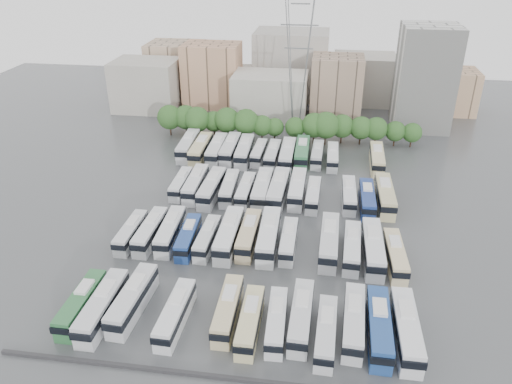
# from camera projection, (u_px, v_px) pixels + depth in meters

# --- Properties ---
(ground) EXTENTS (220.00, 220.00, 0.00)m
(ground) POSITION_uv_depth(u_px,v_px,m) (263.00, 230.00, 86.90)
(ground) COLOR #424447
(ground) RESTS_ON ground
(parapet) EXTENTS (56.00, 0.50, 0.50)m
(parapet) POSITION_uv_depth(u_px,v_px,m) (225.00, 378.00, 57.85)
(parapet) COLOR #2D2D30
(parapet) RESTS_ON ground
(tree_line) EXTENTS (65.00, 7.87, 8.25)m
(tree_line) POSITION_uv_depth(u_px,v_px,m) (275.00, 124.00, 121.99)
(tree_line) COLOR black
(tree_line) RESTS_ON ground
(city_buildings) EXTENTS (102.00, 35.00, 20.00)m
(city_buildings) POSITION_uv_depth(u_px,v_px,m) (270.00, 78.00, 147.20)
(city_buildings) COLOR #9E998E
(city_buildings) RESTS_ON ground
(apartment_tower) EXTENTS (14.00, 14.00, 26.00)m
(apartment_tower) POSITION_uv_depth(u_px,v_px,m) (425.00, 78.00, 127.37)
(apartment_tower) COLOR silver
(apartment_tower) RESTS_ON ground
(electricity_pylon) EXTENTS (9.00, 6.91, 33.83)m
(electricity_pylon) POSITION_uv_depth(u_px,v_px,m) (298.00, 58.00, 121.82)
(electricity_pylon) COLOR slate
(electricity_pylon) RESTS_ON ground
(bus_r0_s0) EXTENTS (2.57, 11.70, 3.67)m
(bus_r0_s0) POSITION_uv_depth(u_px,v_px,m) (82.00, 303.00, 67.08)
(bus_r0_s0) COLOR #2D693A
(bus_r0_s0) RESTS_ON ground
(bus_r0_s1) EXTENTS (2.81, 12.75, 4.00)m
(bus_r0_s1) POSITION_uv_depth(u_px,v_px,m) (103.00, 306.00, 66.34)
(bus_r0_s1) COLOR silver
(bus_r0_s1) RESTS_ON ground
(bus_r0_s2) EXTENTS (3.33, 12.73, 3.96)m
(bus_r0_s2) POSITION_uv_depth(u_px,v_px,m) (133.00, 299.00, 67.63)
(bus_r0_s2) COLOR silver
(bus_r0_s2) RESTS_ON ground
(bus_r0_s4) EXTENTS (2.82, 11.58, 3.61)m
(bus_r0_s4) POSITION_uv_depth(u_px,v_px,m) (175.00, 313.00, 65.36)
(bus_r0_s4) COLOR silver
(bus_r0_s4) RESTS_ON ground
(bus_r0_s6) EXTENTS (2.67, 11.66, 3.65)m
(bus_r0_s6) POSITION_uv_depth(u_px,v_px,m) (228.00, 309.00, 66.04)
(bus_r0_s6) COLOR #CABA8B
(bus_r0_s6) RESTS_ON ground
(bus_r0_s7) EXTENTS (2.54, 11.37, 3.56)m
(bus_r0_s7) POSITION_uv_depth(u_px,v_px,m) (250.00, 321.00, 64.14)
(bus_r0_s7) COLOR beige
(bus_r0_s7) RESTS_ON ground
(bus_r0_s8) EXTENTS (2.73, 10.91, 3.40)m
(bus_r0_s8) POSITION_uv_depth(u_px,v_px,m) (277.00, 321.00, 64.23)
(bus_r0_s8) COLOR silver
(bus_r0_s8) RESTS_ON ground
(bus_r0_s9) EXTENTS (2.89, 12.13, 3.79)m
(bus_r0_s9) POSITION_uv_depth(u_px,v_px,m) (301.00, 316.00, 64.78)
(bus_r0_s9) COLOR silver
(bus_r0_s9) RESTS_ON ground
(bus_r0_s10) EXTENTS (2.83, 11.26, 3.51)m
(bus_r0_s10) POSITION_uv_depth(u_px,v_px,m) (326.00, 332.00, 62.42)
(bus_r0_s10) COLOR silver
(bus_r0_s10) RESTS_ON ground
(bus_r0_s11) EXTENTS (3.26, 12.24, 3.80)m
(bus_r0_s11) POSITION_uv_depth(u_px,v_px,m) (354.00, 321.00, 63.96)
(bus_r0_s11) COLOR silver
(bus_r0_s11) RESTS_ON ground
(bus_r0_s12) EXTENTS (2.94, 12.73, 3.98)m
(bus_r0_s12) POSITION_uv_depth(u_px,v_px,m) (379.00, 326.00, 62.93)
(bus_r0_s12) COLOR navy
(bus_r0_s12) RESTS_ON ground
(bus_r0_s13) EXTENTS (2.97, 12.96, 4.06)m
(bus_r0_s13) POSITION_uv_depth(u_px,v_px,m) (406.00, 329.00, 62.48)
(bus_r0_s13) COLOR silver
(bus_r0_s13) RESTS_ON ground
(bus_r1_s0) EXTENTS (2.44, 10.85, 3.40)m
(bus_r1_s0) POSITION_uv_depth(u_px,v_px,m) (131.00, 232.00, 83.25)
(bus_r1_s0) COLOR silver
(bus_r1_s0) RESTS_ON ground
(bus_r1_s1) EXTENTS (2.72, 11.87, 3.71)m
(bus_r1_s1) POSITION_uv_depth(u_px,v_px,m) (150.00, 231.00, 83.24)
(bus_r1_s1) COLOR silver
(bus_r1_s1) RESTS_ON ground
(bus_r1_s2) EXTENTS (3.12, 12.22, 3.80)m
(bus_r1_s2) POSITION_uv_depth(u_px,v_px,m) (170.00, 231.00, 83.25)
(bus_r1_s2) COLOR silver
(bus_r1_s2) RESTS_ON ground
(bus_r1_s3) EXTENTS (2.87, 11.09, 3.45)m
(bus_r1_s3) POSITION_uv_depth(u_px,v_px,m) (188.00, 237.00, 81.88)
(bus_r1_s3) COLOR navy
(bus_r1_s3) RESTS_ON ground
(bus_r1_s4) EXTENTS (2.61, 10.85, 3.39)m
(bus_r1_s4) POSITION_uv_depth(u_px,v_px,m) (207.00, 238.00, 81.68)
(bus_r1_s4) COLOR silver
(bus_r1_s4) RESTS_ON ground
(bus_r1_s5) EXTENTS (2.92, 13.37, 4.19)m
(bus_r1_s5) POSITION_uv_depth(u_px,v_px,m) (229.00, 234.00, 81.90)
(bus_r1_s5) COLOR silver
(bus_r1_s5) RESTS_ON ground
(bus_r1_s6) EXTENTS (2.78, 12.22, 3.83)m
(bus_r1_s6) POSITION_uv_depth(u_px,v_px,m) (249.00, 234.00, 82.21)
(bus_r1_s6) COLOR #CAB68A
(bus_r1_s6) RESTS_ON ground
(bus_r1_s7) EXTENTS (3.23, 13.68, 4.27)m
(bus_r1_s7) POSITION_uv_depth(u_px,v_px,m) (269.00, 235.00, 81.52)
(bus_r1_s7) COLOR silver
(bus_r1_s7) RESTS_ON ground
(bus_r1_s8) EXTENTS (2.39, 10.89, 3.42)m
(bus_r1_s8) POSITION_uv_depth(u_px,v_px,m) (289.00, 241.00, 80.91)
(bus_r1_s8) COLOR silver
(bus_r1_s8) RESTS_ON ground
(bus_r1_s10) EXTENTS (3.20, 13.30, 4.15)m
(bus_r1_s10) POSITION_uv_depth(u_px,v_px,m) (329.00, 241.00, 80.16)
(bus_r1_s10) COLOR silver
(bus_r1_s10) RESTS_ON ground
(bus_r1_s11) EXTENTS (3.13, 12.02, 3.74)m
(bus_r1_s11) POSITION_uv_depth(u_px,v_px,m) (352.00, 247.00, 78.95)
(bus_r1_s11) COLOR silver
(bus_r1_s11) RESTS_ON ground
(bus_r1_s12) EXTENTS (3.06, 13.46, 4.21)m
(bus_r1_s12) POSITION_uv_depth(u_px,v_px,m) (373.00, 248.00, 78.39)
(bus_r1_s12) COLOR silver
(bus_r1_s12) RESTS_ON ground
(bus_r1_s13) EXTENTS (3.06, 11.75, 3.66)m
(bus_r1_s13) POSITION_uv_depth(u_px,v_px,m) (395.00, 255.00, 77.05)
(bus_r1_s13) COLOR beige
(bus_r1_s13) RESTS_ON ground
(bus_r2_s1) EXTENTS (2.48, 10.85, 3.39)m
(bus_r2_s1) POSITION_uv_depth(u_px,v_px,m) (181.00, 184.00, 99.26)
(bus_r2_s1) COLOR silver
(bus_r2_s1) RESTS_ON ground
(bus_r2_s2) EXTENTS (2.94, 12.67, 3.96)m
(bus_r2_s2) POSITION_uv_depth(u_px,v_px,m) (196.00, 184.00, 98.53)
(bus_r2_s2) COLOR silver
(bus_r2_s2) RESTS_ON ground
(bus_r2_s3) EXTENTS (3.29, 13.06, 4.07)m
(bus_r2_s3) POSITION_uv_depth(u_px,v_px,m) (212.00, 188.00, 96.95)
(bus_r2_s3) COLOR silver
(bus_r2_s3) RESTS_ON ground
(bus_r2_s4) EXTENTS (2.97, 11.67, 3.63)m
(bus_r2_s4) POSITION_uv_depth(u_px,v_px,m) (229.00, 188.00, 97.39)
(bus_r2_s4) COLOR silver
(bus_r2_s4) RESTS_ON ground
(bus_r2_s5) EXTENTS (2.57, 11.19, 3.50)m
(bus_r2_s5) POSITION_uv_depth(u_px,v_px,m) (246.00, 190.00, 96.61)
(bus_r2_s5) COLOR silver
(bus_r2_s5) RESTS_ON ground
(bus_r2_s6) EXTENTS (2.89, 13.23, 4.15)m
(bus_r2_s6) POSITION_uv_depth(u_px,v_px,m) (262.00, 189.00, 96.46)
(bus_r2_s6) COLOR silver
(bus_r2_s6) RESTS_ON ground
(bus_r2_s7) EXTENTS (3.42, 13.78, 4.30)m
(bus_r2_s7) POSITION_uv_depth(u_px,v_px,m) (278.00, 189.00, 96.07)
(bus_r2_s7) COLOR silver
(bus_r2_s7) RESTS_ON ground
(bus_r2_s8) EXTENTS (2.91, 12.86, 4.03)m
(bus_r2_s8) POSITION_uv_depth(u_px,v_px,m) (297.00, 188.00, 96.72)
(bus_r2_s8) COLOR silver
(bus_r2_s8) RESTS_ON ground
(bus_r2_s9) EXTENTS (2.67, 11.11, 3.47)m
(bus_r2_s9) POSITION_uv_depth(u_px,v_px,m) (313.00, 195.00, 94.98)
(bus_r2_s9) COLOR silver
(bus_r2_s9) RESTS_ON ground
(bus_r2_s11) EXTENTS (2.62, 11.55, 3.62)m
(bus_r2_s11) POSITION_uv_depth(u_px,v_px,m) (349.00, 195.00, 94.83)
(bus_r2_s11) COLOR silver
(bus_r2_s11) RESTS_ON ground
(bus_r2_s12) EXTENTS (2.67, 11.94, 3.74)m
(bus_r2_s12) POSITION_uv_depth(u_px,v_px,m) (367.00, 199.00, 93.30)
(bus_r2_s12) COLOR navy
(bus_r2_s12) RESTS_ON ground
(bus_r2_s13) EXTENTS (3.17, 13.47, 4.21)m
(bus_r2_s13) POSITION_uv_depth(u_px,v_px,m) (385.00, 195.00, 94.01)
(bus_r2_s13) COLOR #C8BE89
(bus_r2_s13) RESTS_ON ground
(bus_r3_s0) EXTENTS (3.48, 13.71, 4.27)m
(bus_r3_s0) POSITION_uv_depth(u_px,v_px,m) (188.00, 145.00, 115.79)
(bus_r3_s0) COLOR silver
(bus_r3_s0) RESTS_ON ground
(bus_r3_s1) EXTENTS (3.08, 13.48, 4.22)m
(bus_r3_s1) POSITION_uv_depth(u_px,v_px,m) (201.00, 149.00, 114.06)
(bus_r3_s1) COLOR beige
(bus_r3_s1) RESTS_ON ground
(bus_r3_s2) EXTENTS (3.08, 13.29, 4.16)m
(bus_r3_s2) POSITION_uv_depth(u_px,v_px,m) (217.00, 149.00, 113.86)
(bus_r3_s2) COLOR silver
(bus_r3_s2) RESTS_ON ground
(bus_r3_s3) EXTENTS (2.94, 13.38, 4.20)m
(bus_r3_s3) POSITION_uv_depth(u_px,v_px,m) (230.00, 149.00, 114.13)
(bus_r3_s3) COLOR silver
(bus_r3_s3) RESTS_ON ground
(bus_r3_s4) EXTENTS (3.23, 13.46, 4.20)m
(bus_r3_s4) POSITION_uv_depth(u_px,v_px,m) (244.00, 151.00, 113.06)
(bus_r3_s4) COLOR silver
(bus_r3_s4) RESTS_ON ground
(bus_r3_s5) EXTENTS (2.72, 10.97, 3.42)m
(bus_r3_s5) POSITION_uv_depth(u_px,v_px,m) (259.00, 152.00, 113.20)
(bus_r3_s5) COLOR silver
(bus_r3_s5) RESTS_ON ground
(bus_r3_s6) EXTENTS (2.82, 11.91, 3.72)m
(bus_r3_s6) POSITION_uv_depth(u_px,v_px,m) (273.00, 154.00, 111.79)
(bus_r3_s6) COLOR silver
(bus_r3_s6) RESTS_ON ground
(bus_r3_s7) EXTENTS (2.96, 13.43, 4.21)m
(bus_r3_s7) POSITION_uv_depth(u_px,v_px,m) (287.00, 154.00, 111.18)
(bus_r3_s7) COLOR silver
(bus_r3_s7) RESTS_ON ground
(bus_r3_s8) EXTENTS (3.08, 13.58, 4.25)m
(bus_r3_s8) POSITION_uv_depth(u_px,v_px,m) (302.00, 152.00, 112.14)
(bus_r3_s8) COLOR #2F6F43
(bus_r3_s8) RESTS_ON ground
(bus_r3_s9) EXTENTS (2.73, 11.28, 3.52)m
(bus_r3_s9) POSITION_uv_depth(u_px,v_px,m) (317.00, 154.00, 112.11)
(bus_r3_s9) COLOR silver
(bus_r3_s9) RESTS_ON ground
(bus_r3_s10) EXTENTS (2.48, 11.31, 3.55)m
(bus_r3_s10) POSITION_uv_depth(u_px,v_px,m) (333.00, 156.00, 110.99)
(bus_r3_s10) COLOR silver
(bus_r3_s10) RESTS_ON ground
(bus_r3_s13) EXTENTS (3.07, 12.91, 4.03)m
(bus_r3_s13) POSITION_uv_depth(u_px,v_px,m) (377.00, 158.00, 109.49)
(bus_r3_s13) COLOR beige
(bus_r3_s13) RESTS_ON ground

